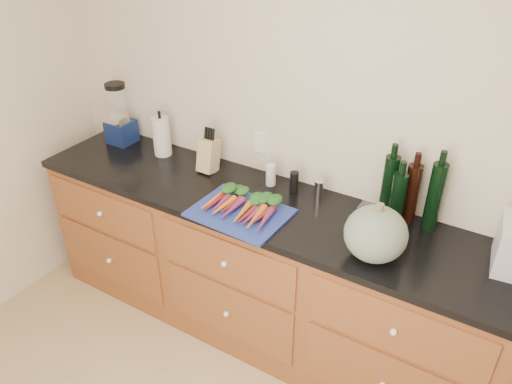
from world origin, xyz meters
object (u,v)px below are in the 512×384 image
Objects in this scene: cutting_board at (240,213)px; blender_appliance at (119,117)px; carrots at (244,205)px; squash at (376,234)px; tomato_box at (374,211)px; knife_block at (209,155)px; paper_towel at (162,136)px.

cutting_board is 1.19m from blender_appliance.
carrots is 1.33× the size of squash.
blender_appliance reaches higher than carrots.
tomato_box is at bearing 108.93° from squash.
squash is at bearing 1.49° from cutting_board.
tomato_box is at bearing 1.69° from knife_block.
cutting_board is 1.71× the size of squash.
blender_appliance is 1.74m from tomato_box.
paper_towel is at bearing 157.79° from cutting_board.
knife_block is 1.02m from tomato_box.
knife_block is at bearing 165.91° from squash.
tomato_box is (0.60, 0.29, -0.00)m from carrots.
squash reaches higher than carrots.
carrots is at bearing -32.66° from knife_block.
tomato_box is (1.73, 0.01, -0.14)m from blender_appliance.
carrots is at bearing 178.55° from squash.
blender_appliance is at bearing 170.77° from squash.
squash is at bearing -11.41° from paper_towel.
tomato_box is at bearing 0.40° from blender_appliance.
cutting_board is 0.85m from paper_towel.
cutting_board is at bearing -178.51° from squash.
knife_block is (-1.12, 0.28, -0.03)m from squash.
carrots is 0.72m from squash.
blender_appliance is at bearing -179.60° from tomato_box.
tomato_box is at bearing 0.41° from paper_towel.
paper_towel is 1.70× the size of tomato_box.
squash reaches higher than cutting_board.
tomato_box reaches higher than cutting_board.
carrots is 1.17m from blender_appliance.
paper_towel is at bearing 168.59° from squash.
carrots is at bearing -13.96° from blender_appliance.
tomato_box is (1.01, 0.03, -0.07)m from knife_block.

